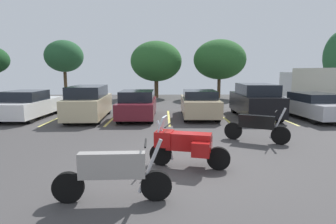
{
  "coord_description": "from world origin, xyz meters",
  "views": [
    {
      "loc": [
        -0.36,
        -7.22,
        2.54
      ],
      "look_at": [
        -0.2,
        2.67,
        1.05
      ],
      "focal_mm": 29.69,
      "sensor_mm": 36.0,
      "label": 1
    }
  ],
  "objects": [
    {
      "name": "car_maroon",
      "position": [
        -1.74,
        7.44,
        0.73
      ],
      "size": [
        1.85,
        4.48,
        1.49
      ],
      "color": "maroon",
      "rests_on": "ground"
    },
    {
      "name": "car_white",
      "position": [
        -7.53,
        7.56,
        0.71
      ],
      "size": [
        2.03,
        4.59,
        1.49
      ],
      "color": "white",
      "rests_on": "ground"
    },
    {
      "name": "car_champagne",
      "position": [
        -4.29,
        7.29,
        0.86
      ],
      "size": [
        1.96,
        4.61,
        1.74
      ],
      "color": "#C1B289",
      "rests_on": "ground"
    },
    {
      "name": "car_black",
      "position": [
        4.63,
        7.67,
        0.9
      ],
      "size": [
        2.03,
        4.48,
        1.82
      ],
      "color": "black",
      "rests_on": "ground"
    },
    {
      "name": "tree_center",
      "position": [
        4.75,
        18.32,
        3.5
      ],
      "size": [
        4.72,
        4.72,
        5.3
      ],
      "color": "#4C3823",
      "rests_on": "ground"
    },
    {
      "name": "motorcycle_touring",
      "position": [
        0.22,
        -0.17,
        0.63
      ],
      "size": [
        2.1,
        1.06,
        1.34
      ],
      "color": "black",
      "rests_on": "ground"
    },
    {
      "name": "car_silver",
      "position": [
        7.5,
        7.26,
        0.69
      ],
      "size": [
        2.21,
        4.85,
        1.36
      ],
      "color": "#B7B7BC",
      "rests_on": "ground"
    },
    {
      "name": "box_truck",
      "position": [
        10.38,
        11.62,
        1.46
      ],
      "size": [
        2.89,
        6.89,
        2.69
      ],
      "color": "silver",
      "rests_on": "ground"
    },
    {
      "name": "motorcycle_third",
      "position": [
        -1.33,
        -2.09,
        0.57
      ],
      "size": [
        2.31,
        0.62,
        1.25
      ],
      "color": "black",
      "rests_on": "ground"
    },
    {
      "name": "tree_rear",
      "position": [
        -10.05,
        20.48,
        3.89
      ],
      "size": [
        3.69,
        3.69,
        5.44
      ],
      "color": "#4C3823",
      "rests_on": "ground"
    },
    {
      "name": "car_tan",
      "position": [
        1.58,
        7.74,
        0.73
      ],
      "size": [
        1.94,
        4.43,
        1.48
      ],
      "color": "tan",
      "rests_on": "ground"
    },
    {
      "name": "parking_stripes",
      "position": [
        -1.56,
        7.61,
        0.0
      ],
      "size": [
        20.95,
        4.9,
        0.01
      ],
      "color": "#EAE066",
      "rests_on": "ground"
    },
    {
      "name": "motorcycle_second",
      "position": [
        2.96,
        2.41,
        0.57
      ],
      "size": [
        2.08,
        1.17,
        1.29
      ],
      "color": "black",
      "rests_on": "ground"
    },
    {
      "name": "ground",
      "position": [
        0.0,
        0.0,
        -0.05
      ],
      "size": [
        44.0,
        44.0,
        0.1
      ],
      "primitive_type": "cube",
      "color": "#423F3F"
    },
    {
      "name": "tree_left",
      "position": [
        -1.03,
        18.76,
        3.35
      ],
      "size": [
        4.7,
        4.7,
        5.2
      ],
      "color": "#4C3823",
      "rests_on": "ground"
    }
  ]
}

